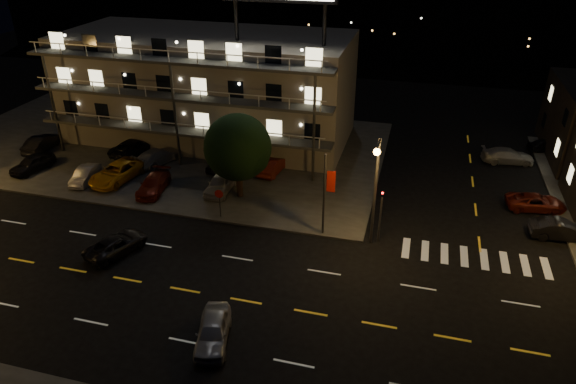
% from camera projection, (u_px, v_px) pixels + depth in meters
% --- Properties ---
extents(ground, '(140.00, 140.00, 0.00)m').
position_uv_depth(ground, '(215.00, 295.00, 31.39)').
color(ground, black).
rests_on(ground, ground).
extents(curb_nw, '(44.00, 24.00, 0.15)m').
position_uv_depth(curb_nw, '(160.00, 146.00, 51.51)').
color(curb_nw, '#323230').
rests_on(curb_nw, ground).
extents(motel, '(28.00, 13.80, 18.10)m').
position_uv_depth(motel, '(209.00, 87.00, 51.38)').
color(motel, gray).
rests_on(motel, ground).
extents(streetlight_nc, '(0.44, 1.92, 8.00)m').
position_uv_depth(streetlight_nc, '(376.00, 183.00, 33.85)').
color(streetlight_nc, '#2D2D30').
rests_on(streetlight_nc, ground).
extents(signal_nw, '(0.20, 0.27, 4.60)m').
position_uv_depth(signal_nw, '(381.00, 211.00, 35.35)').
color(signal_nw, '#2D2D30').
rests_on(signal_nw, ground).
extents(banner_north, '(0.83, 0.16, 6.40)m').
position_uv_depth(banner_north, '(325.00, 193.00, 35.74)').
color(banner_north, '#2D2D30').
rests_on(banner_north, ground).
extents(stop_sign, '(0.91, 0.11, 2.61)m').
position_uv_depth(stop_sign, '(219.00, 199.00, 38.54)').
color(stop_sign, '#2D2D30').
rests_on(stop_sign, ground).
extents(tree, '(5.56, 5.35, 7.00)m').
position_uv_depth(tree, '(237.00, 149.00, 40.28)').
color(tree, black).
rests_on(tree, curb_nw).
extents(lot_car_0, '(2.59, 4.44, 1.42)m').
position_uv_depth(lot_car_0, '(32.00, 163.00, 46.04)').
color(lot_car_0, black).
rests_on(lot_car_0, curb_nw).
extents(lot_car_1, '(1.89, 3.97, 1.26)m').
position_uv_depth(lot_car_1, '(85.00, 175.00, 44.17)').
color(lot_car_1, gray).
rests_on(lot_car_1, curb_nw).
extents(lot_car_2, '(3.43, 5.84, 1.52)m').
position_uv_depth(lot_car_2, '(117.00, 172.00, 44.32)').
color(lot_car_2, orange).
rests_on(lot_car_2, curb_nw).
extents(lot_car_3, '(2.37, 4.71, 1.31)m').
position_uv_depth(lot_car_3, '(154.00, 184.00, 42.62)').
color(lot_car_3, '#61180D').
rests_on(lot_car_3, curb_nw).
extents(lot_car_4, '(1.78, 4.41, 1.50)m').
position_uv_depth(lot_car_4, '(221.00, 183.00, 42.60)').
color(lot_car_4, gray).
rests_on(lot_car_4, curb_nw).
extents(lot_car_5, '(2.04, 4.71, 1.51)m').
position_uv_depth(lot_car_5, '(42.00, 143.00, 49.97)').
color(lot_car_5, black).
rests_on(lot_car_5, curb_nw).
extents(lot_car_6, '(3.63, 5.71, 1.47)m').
position_uv_depth(lot_car_6, '(135.00, 147.00, 49.30)').
color(lot_car_6, black).
rests_on(lot_car_6, curb_nw).
extents(lot_car_7, '(3.56, 5.24, 1.41)m').
position_uv_depth(lot_car_7, '(158.00, 156.00, 47.47)').
color(lot_car_7, gray).
rests_on(lot_car_7, curb_nw).
extents(lot_car_8, '(2.06, 4.04, 1.32)m').
position_uv_depth(lot_car_8, '(222.00, 162.00, 46.36)').
color(lot_car_8, black).
rests_on(lot_car_8, curb_nw).
extents(lot_car_9, '(2.00, 4.39, 1.40)m').
position_uv_depth(lot_car_9, '(273.00, 165.00, 45.72)').
color(lot_car_9, '#61180D').
rests_on(lot_car_9, curb_nw).
extents(side_car_0, '(4.40, 1.82, 1.42)m').
position_uv_depth(side_car_0, '(561.00, 230.00, 36.62)').
color(side_car_0, black).
rests_on(side_car_0, ground).
extents(side_car_1, '(4.75, 2.65, 1.26)m').
position_uv_depth(side_car_1, '(536.00, 202.00, 40.29)').
color(side_car_1, '#61180D').
rests_on(side_car_1, ground).
extents(side_car_2, '(4.92, 2.55, 1.36)m').
position_uv_depth(side_car_2, '(508.00, 156.00, 47.91)').
color(side_car_2, gray).
rests_on(side_car_2, ground).
extents(side_car_3, '(3.90, 2.53, 1.24)m').
position_uv_depth(side_car_3, '(547.00, 145.00, 50.21)').
color(side_car_3, black).
rests_on(side_car_3, ground).
extents(road_car_east, '(2.64, 4.47, 1.43)m').
position_uv_depth(road_car_east, '(213.00, 331.00, 27.74)').
color(road_car_east, gray).
rests_on(road_car_east, ground).
extents(road_car_west, '(3.50, 4.94, 1.25)m').
position_uv_depth(road_car_west, '(117.00, 244.00, 35.15)').
color(road_car_west, black).
rests_on(road_car_west, ground).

